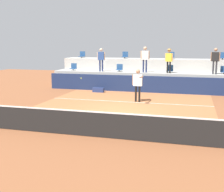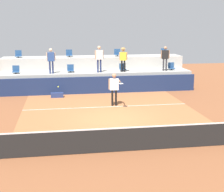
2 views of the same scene
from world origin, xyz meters
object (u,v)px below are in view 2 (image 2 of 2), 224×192
spectator_in_white (165,56)px  stadium_chair_upper_far_right (164,52)px  stadium_chair_lower_right (123,68)px  tennis_player (114,86)px  stadium_chair_upper_right (117,53)px  spectator_in_grey (99,56)px  stadium_chair_upper_left (69,54)px  spectator_with_hat (123,57)px  tennis_ball (58,87)px  equipment_bag (57,95)px  stadium_chair_upper_far_left (18,55)px  stadium_chair_lower_left (71,69)px  stadium_chair_lower_far_left (16,70)px  stadium_chair_lower_far_right (171,67)px  spectator_leaning_on_rail (51,58)px

spectator_in_white → stadium_chair_upper_far_right: bearing=74.0°
stadium_chair_lower_right → tennis_player: bearing=-106.3°
stadium_chair_upper_right → spectator_in_grey: size_ratio=0.29×
stadium_chair_upper_left → spectator_with_hat: 4.16m
tennis_ball → equipment_bag: size_ratio=0.09×
stadium_chair_upper_far_right → equipment_bag: (-8.02, -3.84, -2.16)m
spectator_with_hat → equipment_bag: bearing=-159.6°
stadium_chair_lower_right → spectator_in_white: bearing=-7.6°
stadium_chair_upper_far_left → tennis_ball: 7.75m
stadium_chair_lower_left → stadium_chair_upper_far_right: bearing=14.2°
stadium_chair_lower_far_left → equipment_bag: bearing=-37.8°
stadium_chair_lower_left → stadium_chair_lower_far_right: same height
spectator_in_white → stadium_chair_upper_far_left: bearing=167.7°
stadium_chair_upper_left → spectator_leaning_on_rail: bearing=-119.7°
tennis_ball → stadium_chair_lower_left: bearing=81.3°
stadium_chair_upper_right → tennis_player: (-1.30, -6.44, -1.19)m
stadium_chair_lower_far_left → stadium_chair_lower_far_right: 10.64m
stadium_chair_upper_right → spectator_leaning_on_rail: spectator_leaning_on_rail is taller
stadium_chair_lower_far_left → stadium_chair_upper_far_right: size_ratio=1.00×
tennis_player → spectator_with_hat: (1.31, 4.25, 1.12)m
stadium_chair_upper_right → spectator_in_white: (2.95, -2.18, -0.04)m
spectator_with_hat → tennis_ball: bearing=-131.0°
stadium_chair_upper_right → spectator_leaning_on_rail: size_ratio=0.32×
spectator_in_white → stadium_chair_lower_left: bearing=176.6°
stadium_chair_lower_right → stadium_chair_upper_far_right: bearing=27.1°
tennis_player → spectator_in_grey: spectator_in_grey is taller
stadium_chair_upper_left → tennis_ball: bearing=-96.5°
spectator_with_hat → stadium_chair_lower_left: bearing=173.8°
spectator_in_grey → tennis_ball: size_ratio=25.98×
stadium_chair_lower_right → stadium_chair_upper_far_left: 7.41m
stadium_chair_upper_right → tennis_ball: stadium_chair_upper_right is taller
spectator_leaning_on_rail → equipment_bag: bearing=-79.0°
stadium_chair_lower_left → stadium_chair_upper_right: bearing=27.1°
stadium_chair_lower_right → equipment_bag: (-4.50, -2.04, -1.31)m
stadium_chair_lower_left → equipment_bag: (-0.93, -2.04, -1.31)m
tennis_ball → spectator_in_white: bearing=34.4°
tennis_player → equipment_bag: 4.19m
spectator_leaning_on_rail → stadium_chair_lower_left: bearing=17.0°
equipment_bag → stadium_chair_lower_left: bearing=65.5°
stadium_chair_upper_far_right → spectator_in_grey: bearing=-157.2°
spectator_in_grey → stadium_chair_upper_left: bearing=131.2°
stadium_chair_lower_far_right → stadium_chair_upper_far_left: size_ratio=1.00×
stadium_chair_lower_right → equipment_bag: bearing=-155.6°
spectator_leaning_on_rail → spectator_with_hat: bearing=0.0°
stadium_chair_lower_far_right → stadium_chair_upper_left: size_ratio=1.00×
stadium_chair_lower_far_left → stadium_chair_upper_right: stadium_chair_upper_right is taller
equipment_bag → spectator_leaning_on_rail: bearing=101.0°
tennis_player → spectator_leaning_on_rail: size_ratio=1.10×
stadium_chair_lower_far_left → spectator_leaning_on_rail: (2.31, -0.38, 0.77)m
stadium_chair_upper_left → spectator_leaning_on_rail: (-1.24, -2.18, -0.08)m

